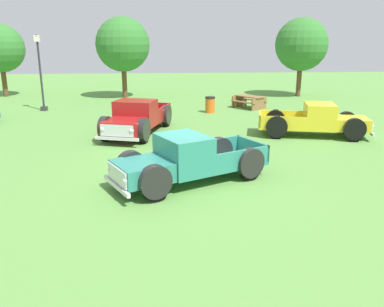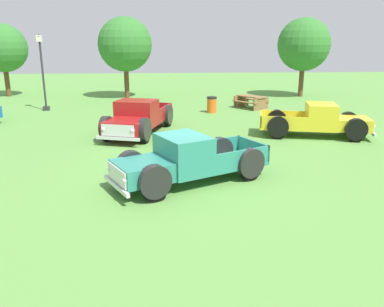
% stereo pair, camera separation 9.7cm
% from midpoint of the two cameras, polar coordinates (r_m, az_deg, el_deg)
% --- Properties ---
extents(ground_plane, '(80.00, 80.00, 0.00)m').
position_cam_midpoint_polar(ground_plane, '(12.89, -1.16, -3.08)').
color(ground_plane, '#5B9342').
extents(pickup_truck_foreground, '(5.12, 3.74, 1.49)m').
position_cam_midpoint_polar(pickup_truck_foreground, '(11.90, -1.69, -1.12)').
color(pickup_truck_foreground, '#2D8475').
rests_on(pickup_truck_foreground, ground_plane).
extents(pickup_truck_behind_left, '(3.26, 5.47, 1.58)m').
position_cam_midpoint_polar(pickup_truck_behind_left, '(18.29, -8.28, 4.98)').
color(pickup_truck_behind_left, maroon).
rests_on(pickup_truck_behind_left, ground_plane).
extents(pickup_truck_behind_right, '(5.12, 2.84, 1.48)m').
position_cam_midpoint_polar(pickup_truck_behind_right, '(18.73, 17.82, 4.49)').
color(pickup_truck_behind_right, yellow).
rests_on(pickup_truck_behind_right, ground_plane).
extents(lamp_post_near, '(0.36, 0.36, 4.52)m').
position_cam_midpoint_polar(lamp_post_near, '(25.92, -21.06, 10.95)').
color(lamp_post_near, '#2D2D33').
rests_on(lamp_post_near, ground_plane).
extents(picnic_table, '(2.28, 2.33, 0.78)m').
position_cam_midpoint_polar(picnic_table, '(25.60, 8.09, 7.56)').
color(picnic_table, olive).
rests_on(picnic_table, ground_plane).
extents(trash_can, '(0.59, 0.59, 0.95)m').
position_cam_midpoint_polar(trash_can, '(23.81, 2.49, 7.03)').
color(trash_can, orange).
rests_on(trash_can, ground_plane).
extents(oak_tree_east, '(3.92, 3.92, 5.82)m').
position_cam_midpoint_polar(oak_tree_east, '(30.30, -10.01, 15.16)').
color(oak_tree_east, brown).
rests_on(oak_tree_east, ground_plane).
extents(oak_tree_west, '(3.88, 3.88, 5.79)m').
position_cam_midpoint_polar(oak_tree_west, '(31.57, 15.38, 14.85)').
color(oak_tree_west, brown).
rests_on(oak_tree_west, ground_plane).
extents(oak_tree_center, '(3.54, 3.54, 5.36)m').
position_cam_midpoint_polar(oak_tree_center, '(33.61, -25.94, 13.44)').
color(oak_tree_center, brown).
rests_on(oak_tree_center, ground_plane).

